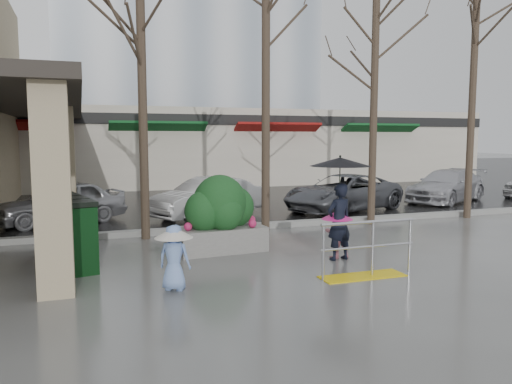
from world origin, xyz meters
TOP-DOWN VIEW (x-y plane):
  - ground at (0.00, 0.00)m, footprint 120.00×120.00m
  - street_asphalt at (0.00, 22.00)m, footprint 120.00×36.00m
  - curb at (0.00, 4.00)m, footprint 120.00×0.30m
  - canopy_slab at (-4.80, 8.00)m, footprint 2.80×18.00m
  - pillar_front at (-3.90, -0.50)m, footprint 0.55×0.55m
  - pillar_back at (-3.90, 6.00)m, footprint 0.55×0.55m
  - storefront_row at (2.00, 17.97)m, footprint 34.00×6.74m
  - office_tower at (4.00, 30.00)m, footprint 18.00×12.00m
  - handrail at (1.36, -1.20)m, footprint 1.90×0.50m
  - tree_west at (-2.00, 3.60)m, footprint 3.20×3.20m
  - tree_midwest at (1.20, 3.60)m, footprint 3.20×3.20m
  - tree_mideast at (4.50, 3.60)m, footprint 3.20×3.20m
  - tree_east at (8.00, 3.60)m, footprint 3.20×3.20m
  - woman at (1.51, 0.08)m, footprint 1.26×1.26m
  - child_pink at (1.55, 0.24)m, footprint 0.66×0.66m
  - child_blue at (-2.06, -0.85)m, footprint 0.64×0.64m
  - planter at (-0.59, 1.67)m, footprint 2.02×1.18m
  - news_boxes at (-3.73, 1.63)m, footprint 1.09×2.50m
  - car_a at (-4.08, 6.67)m, footprint 3.99×2.72m
  - car_b at (0.26, 6.35)m, footprint 4.02×2.91m
  - car_c at (5.01, 6.19)m, footprint 4.98×3.55m
  - car_d at (10.08, 7.05)m, footprint 4.67×3.50m

SIDE VIEW (x-z plane):
  - ground at x=0.00m, z-range 0.00..0.00m
  - street_asphalt at x=0.00m, z-range 0.00..0.01m
  - curb at x=0.00m, z-range 0.00..0.15m
  - handrail at x=1.36m, z-range -0.14..0.89m
  - car_a at x=-4.08m, z-range 0.00..1.26m
  - car_b at x=0.26m, z-range 0.00..1.26m
  - car_c at x=5.01m, z-range 0.00..1.26m
  - car_d at x=10.08m, z-range 0.00..1.26m
  - child_pink at x=1.55m, z-range 0.09..1.19m
  - child_blue at x=-2.06m, z-range 0.11..1.21m
  - news_boxes at x=-3.73m, z-range 0.00..1.36m
  - planter at x=-0.59m, z-range -0.04..1.67m
  - woman at x=1.51m, z-range 0.27..2.43m
  - pillar_front at x=-3.90m, z-range 0.00..3.50m
  - pillar_back at x=-3.90m, z-range 0.00..3.50m
  - storefront_row at x=2.00m, z-range 0.01..4.01m
  - canopy_slab at x=-4.80m, z-range 3.50..3.75m
  - tree_mideast at x=4.50m, z-range 1.61..8.11m
  - tree_west at x=-2.00m, z-range 1.68..8.48m
  - tree_midwest at x=1.20m, z-range 1.73..8.73m
  - tree_east at x=8.00m, z-range 1.78..8.98m
  - office_tower at x=4.00m, z-range 0.00..25.00m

